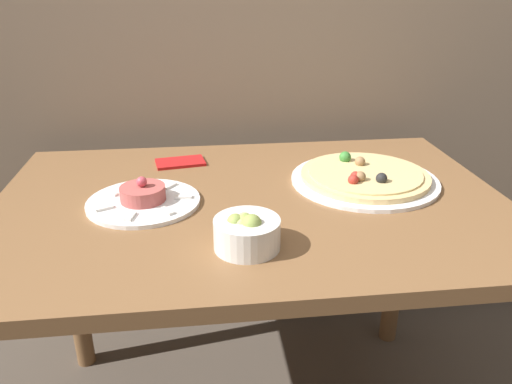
# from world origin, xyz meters

# --- Properties ---
(dining_table) EXTENTS (1.21, 0.82, 0.75)m
(dining_table) POSITION_xyz_m (0.00, 0.41, 0.65)
(dining_table) COLOR brown
(dining_table) RESTS_ON ground_plane
(pizza_plate) EXTENTS (0.37, 0.37, 0.05)m
(pizza_plate) POSITION_xyz_m (0.30, 0.48, 0.77)
(pizza_plate) COLOR white
(pizza_plate) RESTS_ON dining_table
(tartare_plate) EXTENTS (0.26, 0.26, 0.07)m
(tartare_plate) POSITION_xyz_m (-0.25, 0.41, 0.77)
(tartare_plate) COLOR white
(tartare_plate) RESTS_ON dining_table
(small_bowl) EXTENTS (0.13, 0.13, 0.08)m
(small_bowl) POSITION_xyz_m (-0.04, 0.18, 0.79)
(small_bowl) COLOR white
(small_bowl) RESTS_ON dining_table
(napkin) EXTENTS (0.14, 0.10, 0.01)m
(napkin) POSITION_xyz_m (-0.17, 0.67, 0.76)
(napkin) COLOR red
(napkin) RESTS_ON dining_table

